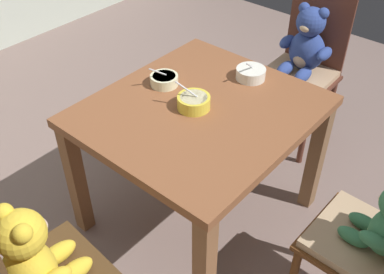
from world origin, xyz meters
TOP-DOWN VIEW (x-y plane):
  - ground_plane at (0.00, 0.00)m, footprint 5.20×5.20m
  - dining_table at (0.00, 0.00)m, footprint 1.02×0.91m
  - teddy_chair_near_front at (-0.02, -0.89)m, footprint 0.40×0.42m
  - teddy_chair_near_left at (-0.95, -0.05)m, footprint 0.40×0.42m
  - teddy_chair_near_right at (0.95, -0.02)m, footprint 0.41×0.43m
  - porridge_bowl_cream_far_center at (0.03, 0.26)m, footprint 0.14×0.14m
  - porridge_bowl_white_near_right at (0.35, -0.03)m, footprint 0.15×0.15m
  - porridge_bowl_yellow_center at (-0.02, 0.02)m, footprint 0.15×0.15m

SIDE VIEW (x-z plane):
  - ground_plane at x=0.00m, z-range -0.04..0.00m
  - teddy_chair_near_front at x=-0.02m, z-range 0.09..0.96m
  - teddy_chair_near_left at x=-0.95m, z-range 0.11..1.03m
  - teddy_chair_near_right at x=0.95m, z-range 0.11..1.05m
  - dining_table at x=0.00m, z-range 0.25..0.96m
  - porridge_bowl_cream_far_center at x=0.03m, z-range 0.68..0.80m
  - porridge_bowl_white_near_right at x=0.35m, z-range 0.68..0.81m
  - porridge_bowl_yellow_center at x=-0.02m, z-range 0.68..0.81m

